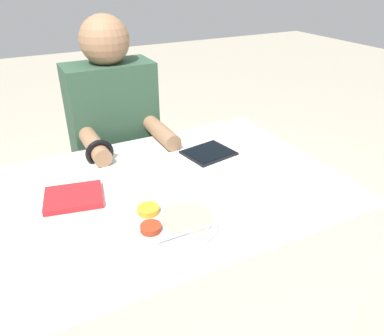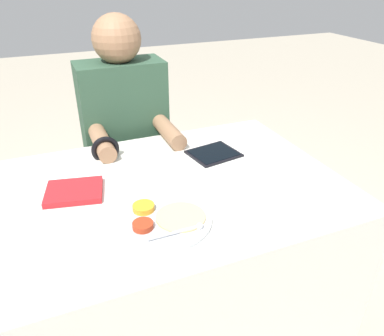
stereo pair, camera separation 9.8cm
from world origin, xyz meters
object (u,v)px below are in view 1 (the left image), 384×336
object	(u,v)px
thali_tray	(169,221)
red_notebook	(74,198)
tablet_device	(209,153)
person_diner	(117,155)

from	to	relation	value
thali_tray	red_notebook	world-z (taller)	thali_tray
thali_tray	tablet_device	bearing A→B (deg)	46.25
red_notebook	person_diner	world-z (taller)	person_diner
thali_tray	red_notebook	bearing A→B (deg)	131.37
thali_tray	tablet_device	size ratio (longest dim) A/B	1.40
thali_tray	red_notebook	size ratio (longest dim) A/B	1.41
tablet_device	person_diner	xyz separation A→B (m)	(-0.26, 0.43, -0.14)
thali_tray	person_diner	distance (m)	0.79
thali_tray	red_notebook	xyz separation A→B (m)	(-0.22, 0.25, 0.00)
person_diner	thali_tray	bearing A→B (deg)	-95.13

